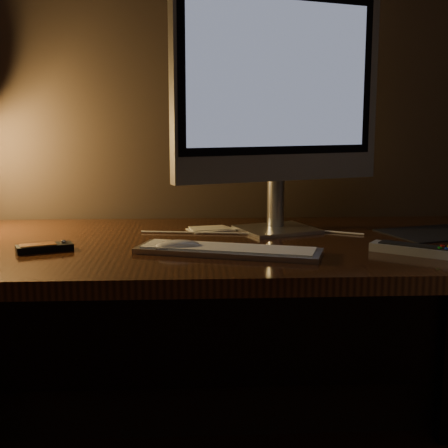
{
  "coord_description": "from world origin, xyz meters",
  "views": [
    {
      "loc": [
        -0.09,
        0.3,
        1.06
      ],
      "look_at": [
        -0.01,
        1.73,
        0.82
      ],
      "focal_mm": 50.0,
      "sensor_mm": 36.0,
      "label": 1
    }
  ],
  "objects_px": {
    "monitor": "(279,92)",
    "tv_remote": "(414,249)",
    "desk": "(224,283)",
    "media_remote": "(45,247)",
    "mouse": "(178,248)",
    "keyboard": "(228,250)"
  },
  "relations": [
    {
      "from": "desk",
      "to": "media_remote",
      "type": "distance_m",
      "value": 0.48
    },
    {
      "from": "keyboard",
      "to": "monitor",
      "type": "bearing_deg",
      "value": 78.58
    },
    {
      "from": "keyboard",
      "to": "desk",
      "type": "bearing_deg",
      "value": 107.13
    },
    {
      "from": "monitor",
      "to": "tv_remote",
      "type": "relative_size",
      "value": 3.35
    },
    {
      "from": "monitor",
      "to": "keyboard",
      "type": "height_order",
      "value": "monitor"
    },
    {
      "from": "keyboard",
      "to": "tv_remote",
      "type": "xyz_separation_m",
      "value": [
        0.43,
        -0.03,
        0.0
      ]
    },
    {
      "from": "desk",
      "to": "keyboard",
      "type": "xyz_separation_m",
      "value": [
        -0.0,
        -0.21,
        0.14
      ]
    },
    {
      "from": "keyboard",
      "to": "mouse",
      "type": "bearing_deg",
      "value": -173.82
    },
    {
      "from": "mouse",
      "to": "media_remote",
      "type": "bearing_deg",
      "value": 170.64
    },
    {
      "from": "keyboard",
      "to": "mouse",
      "type": "height_order",
      "value": "mouse"
    },
    {
      "from": "desk",
      "to": "mouse",
      "type": "xyz_separation_m",
      "value": [
        -0.12,
        -0.19,
        0.14
      ]
    },
    {
      "from": "keyboard",
      "to": "media_remote",
      "type": "bearing_deg",
      "value": -169.37
    },
    {
      "from": "desk",
      "to": "monitor",
      "type": "relative_size",
      "value": 2.49
    },
    {
      "from": "media_remote",
      "to": "tv_remote",
      "type": "relative_size",
      "value": 0.72
    },
    {
      "from": "keyboard",
      "to": "mouse",
      "type": "xyz_separation_m",
      "value": [
        -0.12,
        0.02,
        0.0
      ]
    },
    {
      "from": "mouse",
      "to": "media_remote",
      "type": "relative_size",
      "value": 0.76
    },
    {
      "from": "desk",
      "to": "mouse",
      "type": "height_order",
      "value": "mouse"
    },
    {
      "from": "desk",
      "to": "media_remote",
      "type": "relative_size",
      "value": 11.56
    },
    {
      "from": "mouse",
      "to": "tv_remote",
      "type": "xyz_separation_m",
      "value": [
        0.55,
        -0.05,
        0.0
      ]
    },
    {
      "from": "keyboard",
      "to": "tv_remote",
      "type": "distance_m",
      "value": 0.43
    },
    {
      "from": "keyboard",
      "to": "tv_remote",
      "type": "height_order",
      "value": "tv_remote"
    },
    {
      "from": "monitor",
      "to": "media_remote",
      "type": "height_order",
      "value": "monitor"
    }
  ]
}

